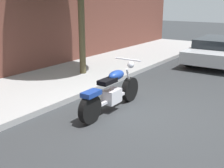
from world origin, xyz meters
name	(u,v)px	position (x,y,z in m)	size (l,w,h in m)	color
ground_plane	(137,113)	(0.00, 0.00, 0.00)	(60.00, 60.00, 0.00)	#303335
sidewalk	(41,86)	(0.00, 3.21, 0.07)	(22.61, 2.98, 0.14)	#9D9D9D
motorcycle	(112,93)	(-0.20, 0.56, 0.44)	(2.24, 0.70, 1.11)	black
parked_car_silver	(220,49)	(6.63, -0.10, 0.55)	(4.50, 1.95, 1.03)	black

